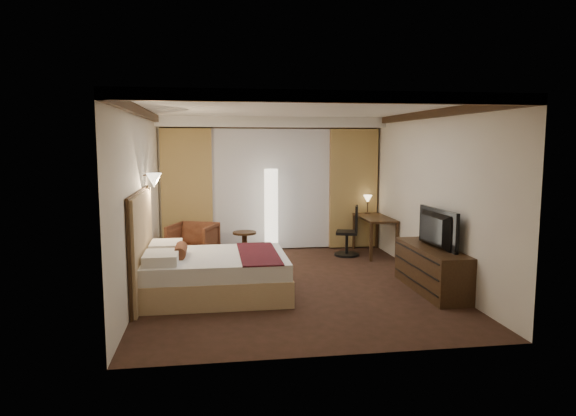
{
  "coord_description": "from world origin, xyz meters",
  "views": [
    {
      "loc": [
        -1.21,
        -7.7,
        2.19
      ],
      "look_at": [
        0.0,
        0.4,
        1.15
      ],
      "focal_mm": 32.0,
      "sensor_mm": 36.0,
      "label": 1
    }
  ],
  "objects": [
    {
      "name": "back_wall",
      "position": [
        0.0,
        2.75,
        1.35
      ],
      "size": [
        4.5,
        0.02,
        2.7
      ],
      "primitive_type": "cube",
      "color": "white",
      "rests_on": "floor"
    },
    {
      "name": "dresser",
      "position": [
        2.0,
        -0.66,
        0.33
      ],
      "size": [
        0.5,
        1.7,
        0.66
      ],
      "primitive_type": null,
      "color": "black",
      "rests_on": "floor"
    },
    {
      "name": "office_chair",
      "position": [
        1.38,
        1.86,
        0.5
      ],
      "size": [
        0.6,
        0.6,
        0.99
      ],
      "primitive_type": null,
      "rotation": [
        0.0,
        0.0,
        -0.31
      ],
      "color": "black",
      "rests_on": "floor"
    },
    {
      "name": "floor",
      "position": [
        0.0,
        0.0,
        0.0
      ],
      "size": [
        4.5,
        5.5,
        0.01
      ],
      "primitive_type": "cube",
      "color": "black",
      "rests_on": "ground"
    },
    {
      "name": "left_wall",
      "position": [
        -2.25,
        0.0,
        1.35
      ],
      "size": [
        0.02,
        5.5,
        2.7
      ],
      "primitive_type": "cube",
      "color": "white",
      "rests_on": "floor"
    },
    {
      "name": "desk",
      "position": [
        1.95,
        1.91,
        0.38
      ],
      "size": [
        0.55,
        1.26,
        0.75
      ],
      "primitive_type": null,
      "color": "black",
      "rests_on": "floor"
    },
    {
      "name": "floor_lamp",
      "position": [
        -0.06,
        2.25,
        0.85
      ],
      "size": [
        0.36,
        0.36,
        1.7
      ],
      "primitive_type": null,
      "color": "white",
      "rests_on": "floor"
    },
    {
      "name": "ceiling",
      "position": [
        0.0,
        0.0,
        2.7
      ],
      "size": [
        4.5,
        5.5,
        0.01
      ],
      "primitive_type": "cube",
      "color": "white",
      "rests_on": "back_wall"
    },
    {
      "name": "desk_lamp",
      "position": [
        1.95,
        2.39,
        0.92
      ],
      "size": [
        0.18,
        0.18,
        0.34
      ],
      "primitive_type": null,
      "color": "#FFD899",
      "rests_on": "desk"
    },
    {
      "name": "armchair",
      "position": [
        -1.57,
        1.75,
        0.4
      ],
      "size": [
        0.99,
        0.96,
        0.8
      ],
      "primitive_type": "imported",
      "rotation": [
        0.0,
        0.0,
        -0.37
      ],
      "color": "#532719",
      "rests_on": "floor"
    },
    {
      "name": "right_wall",
      "position": [
        2.25,
        0.0,
        1.35
      ],
      "size": [
        0.02,
        5.5,
        2.7
      ],
      "primitive_type": "cube",
      "color": "white",
      "rests_on": "floor"
    },
    {
      "name": "bed",
      "position": [
        -1.17,
        -0.4,
        0.3
      ],
      "size": [
        2.04,
        1.59,
        0.6
      ],
      "primitive_type": null,
      "color": "white",
      "rests_on": "floor"
    },
    {
      "name": "curtain_right_drape",
      "position": [
        1.7,
        2.61,
        1.25
      ],
      "size": [
        1.0,
        0.14,
        2.45
      ],
      "primitive_type": "cube",
      "color": "tan",
      "rests_on": "back_wall"
    },
    {
      "name": "curtain_sheer",
      "position": [
        0.0,
        2.67,
        1.25
      ],
      "size": [
        2.48,
        0.04,
        2.45
      ],
      "primitive_type": "cube",
      "color": "silver",
      "rests_on": "back_wall"
    },
    {
      "name": "soffit",
      "position": [
        0.0,
        2.5,
        2.6
      ],
      "size": [
        4.5,
        0.5,
        0.2
      ],
      "primitive_type": "cube",
      "color": "white",
      "rests_on": "ceiling"
    },
    {
      "name": "curtain_left_drape",
      "position": [
        -1.7,
        2.61,
        1.25
      ],
      "size": [
        1.0,
        0.14,
        2.45
      ],
      "primitive_type": "cube",
      "color": "tan",
      "rests_on": "back_wall"
    },
    {
      "name": "television",
      "position": [
        1.97,
        -0.66,
        0.98
      ],
      "size": [
        0.69,
        1.13,
        0.14
      ],
      "primitive_type": "imported",
      "rotation": [
        0.0,
        0.0,
        1.63
      ],
      "color": "black",
      "rests_on": "dresser"
    },
    {
      "name": "crown_molding",
      "position": [
        0.0,
        0.0,
        2.64
      ],
      "size": [
        4.5,
        5.5,
        0.12
      ],
      "primitive_type": null,
      "color": "black",
      "rests_on": "ceiling"
    },
    {
      "name": "wall_sconce",
      "position": [
        -2.09,
        0.4,
        1.62
      ],
      "size": [
        0.24,
        0.24,
        0.24
      ],
      "primitive_type": null,
      "color": "white",
      "rests_on": "left_wall"
    },
    {
      "name": "headboard",
      "position": [
        -2.2,
        -0.4,
        0.75
      ],
      "size": [
        0.12,
        1.89,
        1.5
      ],
      "primitive_type": null,
      "color": "tan",
      "rests_on": "floor"
    },
    {
      "name": "side_table",
      "position": [
        -0.6,
        2.0,
        0.25
      ],
      "size": [
        0.46,
        0.46,
        0.5
      ],
      "primitive_type": null,
      "color": "black",
      "rests_on": "floor"
    }
  ]
}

